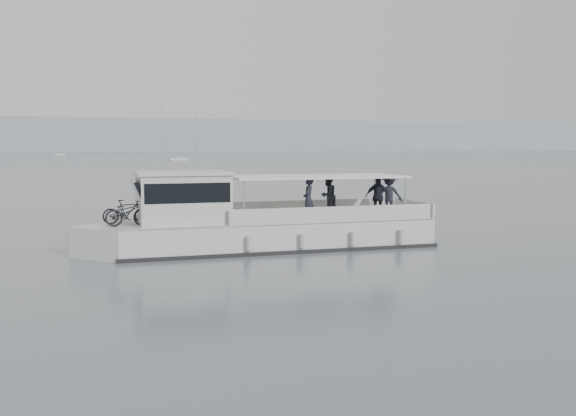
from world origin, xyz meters
name	(u,v)px	position (x,y,z in m)	size (l,w,h in m)	color
ground	(287,239)	(0.00, 0.00, 0.00)	(1400.00, 1400.00, 0.00)	slate
headland	(74,135)	(0.00, 560.00, 14.00)	(1400.00, 90.00, 28.00)	#939EA8
tour_boat	(246,225)	(-2.47, -2.10, 0.98)	(14.31, 4.05, 5.97)	silver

